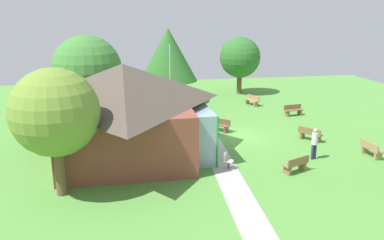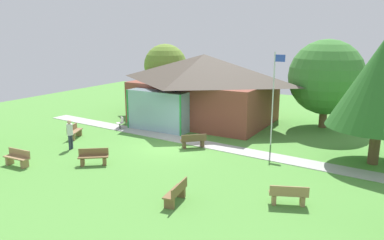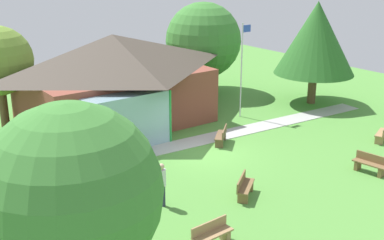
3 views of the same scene
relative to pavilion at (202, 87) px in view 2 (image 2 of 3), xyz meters
name	(u,v)px [view 2 (image 2 of 3)]	position (x,y,z in m)	size (l,w,h in m)	color
ground_plane	(170,147)	(1.41, -6.67, -2.61)	(44.00, 44.00, 0.00)	#54933D
pavilion	(202,87)	(0.00, 0.00, 0.00)	(10.62, 8.48, 5.03)	brown
footpath	(183,140)	(1.41, -5.11, -2.60)	(24.28, 1.30, 0.03)	#ADADA8
flagpole	(274,95)	(6.52, -3.32, 0.44)	(0.64, 0.08, 5.53)	silver
bench_front_right	(176,193)	(5.72, -12.78, -2.21)	(0.66, 1.55, 0.84)	brown
bench_rear_near_path	(193,141)	(2.73, -6.14, -2.21)	(1.40, 1.35, 0.84)	brown
bench_lawn_far_right	(288,195)	(9.66, -10.77, -2.21)	(1.55, 0.98, 0.84)	#9E7A51
bench_front_left	(18,158)	(-3.51, -13.21, -2.21)	(1.52, 0.52, 0.84)	#9E7A51
bench_mid_left	(74,132)	(-4.89, -8.14, -2.21)	(1.01, 1.55, 0.84)	olive
bench_front_center	(94,157)	(-0.26, -11.20, -2.21)	(1.46, 1.25, 0.84)	brown
patio_chair_west	(121,123)	(-3.84, -4.89, -2.20)	(0.60, 0.60, 0.86)	beige
visitor_strolling_lawn	(70,132)	(-3.31, -9.90, -1.59)	(0.34, 0.34, 1.74)	#2D3347
tree_behind_pavilion_right	(326,77)	(8.30, 2.69, 0.96)	(5.19, 5.19, 6.18)	brown
tree_east_hedge	(382,83)	(12.12, -3.89, 1.59)	(5.04, 5.04, 6.49)	brown
tree_behind_pavilion_left	(165,66)	(-5.33, 3.07, 1.11)	(3.76, 3.76, 5.62)	brown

